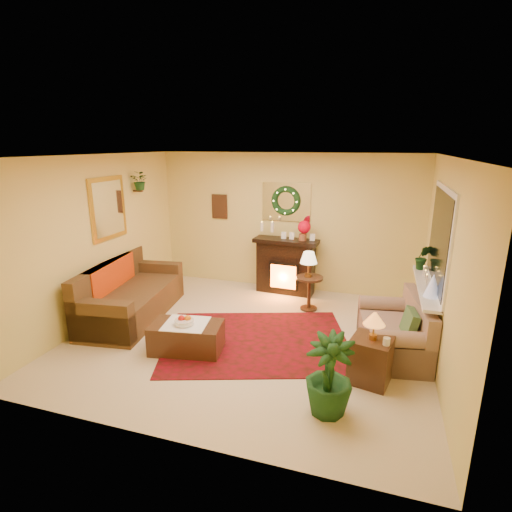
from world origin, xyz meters
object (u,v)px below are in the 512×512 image
(sofa, at_px, (133,292))
(coffee_table, at_px, (187,337))
(loveseat, at_px, (393,324))
(end_table_square, at_px, (371,360))
(side_table_round, at_px, (309,291))
(fireplace, at_px, (286,265))

(sofa, distance_m, coffee_table, 1.58)
(loveseat, distance_m, end_table_square, 0.85)
(coffee_table, bearing_deg, side_table_round, 45.84)
(loveseat, relative_size, end_table_square, 2.43)
(sofa, distance_m, loveseat, 4.03)
(end_table_square, height_order, coffee_table, end_table_square)
(side_table_round, height_order, end_table_square, side_table_round)
(sofa, xyz_separation_m, coffee_table, (1.36, -0.77, -0.22))
(coffee_table, bearing_deg, fireplace, 64.49)
(sofa, height_order, loveseat, sofa)
(loveseat, bearing_deg, sofa, 171.19)
(loveseat, bearing_deg, coffee_table, -172.48)
(sofa, relative_size, side_table_round, 3.62)
(sofa, height_order, end_table_square, sofa)
(loveseat, distance_m, coffee_table, 2.80)
(loveseat, xyz_separation_m, end_table_square, (-0.25, -0.80, -0.15))
(loveseat, bearing_deg, end_table_square, -116.99)
(sofa, relative_size, fireplace, 2.00)
(side_table_round, bearing_deg, end_table_square, -60.49)
(end_table_square, bearing_deg, coffee_table, -179.75)
(fireplace, xyz_separation_m, loveseat, (1.92, -1.80, -0.13))
(fireplace, distance_m, side_table_round, 0.93)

